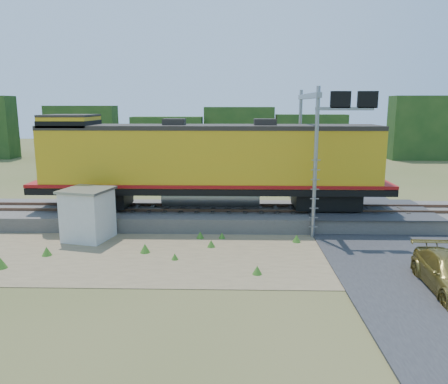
{
  "coord_description": "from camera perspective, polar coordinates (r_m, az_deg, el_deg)",
  "views": [
    {
      "loc": [
        -0.56,
        -18.56,
        6.7
      ],
      "look_at": [
        -1.11,
        3.0,
        2.4
      ],
      "focal_mm": 35.0,
      "sensor_mm": 36.0,
      "label": 1
    }
  ],
  "objects": [
    {
      "name": "tree_line_north",
      "position": [
        56.68,
        2.04,
        7.59
      ],
      "size": [
        130.0,
        3.0,
        6.5
      ],
      "color": "#1D3E16",
      "rests_on": "ground"
    },
    {
      "name": "ground",
      "position": [
        19.74,
        3.03,
        -8.58
      ],
      "size": [
        140.0,
        140.0,
        0.0
      ],
      "primitive_type": "plane",
      "color": "#475123",
      "rests_on": "ground"
    },
    {
      "name": "locomotive",
      "position": [
        24.82,
        -2.44,
        3.95
      ],
      "size": [
        20.26,
        3.09,
        5.23
      ],
      "color": "black",
      "rests_on": "rails"
    },
    {
      "name": "rails",
      "position": [
        25.25,
        2.69,
        -2.07
      ],
      "size": [
        70.0,
        1.54,
        0.16
      ],
      "color": "brown",
      "rests_on": "ballast"
    },
    {
      "name": "weed_clumps",
      "position": [
        20.04,
        -7.14,
        -8.34
      ],
      "size": [
        15.0,
        6.2,
        0.56
      ],
      "primitive_type": null,
      "color": "#3A7220",
      "rests_on": "ground"
    },
    {
      "name": "signal_gantry",
      "position": [
        24.3,
        12.07,
        8.62
      ],
      "size": [
        3.02,
        6.2,
        7.62
      ],
      "color": "gray",
      "rests_on": "ground"
    },
    {
      "name": "road",
      "position": [
        21.76,
        21.9,
        -7.26
      ],
      "size": [
        7.0,
        66.0,
        0.86
      ],
      "color": "#38383A",
      "rests_on": "ground"
    },
    {
      "name": "shed",
      "position": [
        22.98,
        -17.34,
        -2.76
      ],
      "size": [
        2.67,
        2.67,
        2.63
      ],
      "rotation": [
        0.0,
        0.0,
        -0.24
      ],
      "color": "silver",
      "rests_on": "ground"
    },
    {
      "name": "dirt_shoulder",
      "position": [
        20.25,
        -2.73,
        -8.01
      ],
      "size": [
        26.0,
        8.0,
        0.03
      ],
      "primitive_type": "cube",
      "color": "#8C7754",
      "rests_on": "ground"
    },
    {
      "name": "ballast",
      "position": [
        25.36,
        2.68,
        -3.12
      ],
      "size": [
        70.0,
        5.0,
        0.8
      ],
      "primitive_type": "cube",
      "color": "slate",
      "rests_on": "ground"
    }
  ]
}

